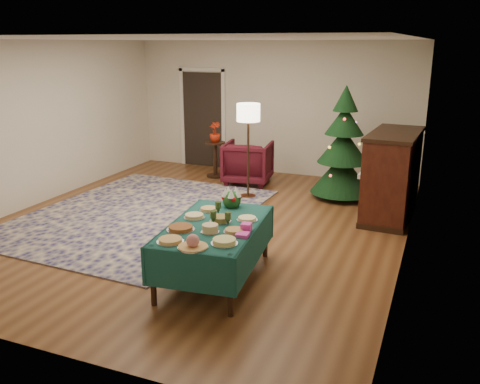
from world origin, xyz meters
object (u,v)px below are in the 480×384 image
at_px(floor_lamp, 248,118).
at_px(christmas_tree, 343,148).
at_px(gift_box, 246,227).
at_px(armchair, 248,160).
at_px(potted_plant, 215,136).
at_px(piano, 392,176).
at_px(side_table, 215,160).
at_px(buffet_table, 215,235).

bearing_deg(floor_lamp, christmas_tree, 21.46).
bearing_deg(gift_box, armchair, 110.93).
bearing_deg(armchair, potted_plant, -21.75).
bearing_deg(piano, gift_box, -111.48).
height_order(gift_box, christmas_tree, christmas_tree).
xyz_separation_m(floor_lamp, christmas_tree, (1.54, 0.60, -0.52)).
distance_m(side_table, christmas_tree, 2.77).
height_order(armchair, floor_lamp, floor_lamp).
height_order(buffet_table, piano, piano).
height_order(christmas_tree, piano, christmas_tree).
relative_size(floor_lamp, potted_plant, 4.11).
distance_m(christmas_tree, piano, 1.21).
relative_size(gift_box, side_table, 0.15).
xyz_separation_m(christmas_tree, piano, (0.91, -0.76, -0.23)).
relative_size(floor_lamp, christmas_tree, 0.84).
xyz_separation_m(armchair, christmas_tree, (1.88, -0.29, 0.44)).
bearing_deg(christmas_tree, piano, -39.82).
bearing_deg(side_table, buffet_table, -65.35).
xyz_separation_m(buffet_table, piano, (1.63, 3.03, 0.13)).
distance_m(floor_lamp, piano, 2.56).
bearing_deg(potted_plant, side_table, 0.00).
relative_size(christmas_tree, piano, 1.23).
relative_size(side_table, potted_plant, 1.80).
relative_size(buffet_table, gift_box, 17.01).
xyz_separation_m(buffet_table, christmas_tree, (0.71, 3.79, 0.35)).
bearing_deg(floor_lamp, gift_box, -69.19).
bearing_deg(piano, buffet_table, -118.23).
distance_m(armchair, christmas_tree, 1.95).
xyz_separation_m(side_table, piano, (3.59, -1.24, 0.31)).
xyz_separation_m(armchair, potted_plant, (-0.79, 0.19, 0.39)).
relative_size(gift_box, armchair, 0.12).
relative_size(gift_box, piano, 0.07).
bearing_deg(armchair, christmas_tree, 163.37).
bearing_deg(floor_lamp, side_table, 136.33).
distance_m(gift_box, side_table, 4.95).
bearing_deg(piano, christmas_tree, 140.18).
relative_size(potted_plant, piano, 0.25).
xyz_separation_m(floor_lamp, potted_plant, (-1.14, 1.08, -0.57)).
bearing_deg(christmas_tree, gift_box, -94.47).
height_order(gift_box, potted_plant, potted_plant).
relative_size(buffet_table, floor_lamp, 1.10).
xyz_separation_m(potted_plant, piano, (3.59, -1.24, -0.18)).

